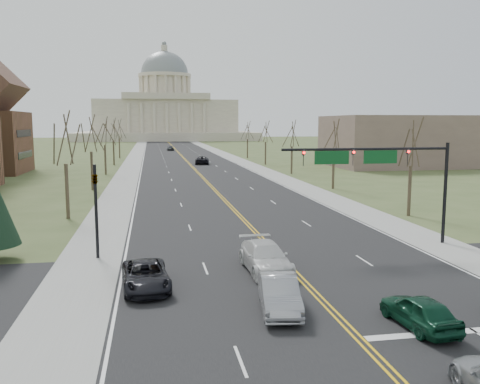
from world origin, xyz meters
name	(u,v)px	position (x,y,z in m)	size (l,w,h in m)	color
ground	(350,330)	(0.00, 0.00, 0.00)	(600.00, 600.00, 0.00)	#3F4F27
road	(183,157)	(0.00, 110.00, 0.01)	(20.00, 380.00, 0.01)	black
cross_road	(307,285)	(0.00, 6.00, 0.01)	(120.00, 14.00, 0.01)	black
sidewalk_left	(135,158)	(-12.00, 110.00, 0.01)	(4.00, 380.00, 0.03)	gray
sidewalk_right	(230,157)	(12.00, 110.00, 0.01)	(4.00, 380.00, 0.03)	gray
center_line	(183,157)	(0.00, 110.00, 0.01)	(0.42, 380.00, 0.01)	gold
edge_line_left	(144,158)	(-9.80, 110.00, 0.01)	(0.15, 380.00, 0.01)	silver
edge_line_right	(221,157)	(9.80, 110.00, 0.01)	(0.15, 380.00, 0.01)	silver
stop_bar	(473,330)	(5.00, -1.00, 0.01)	(9.50, 0.50, 0.01)	silver
capitol	(165,112)	(0.00, 249.91, 14.20)	(90.00, 60.00, 50.00)	beige
signal_mast	(379,164)	(7.45, 13.50, 5.76)	(12.12, 0.44, 7.20)	black
signal_left	(96,201)	(-11.50, 13.50, 3.71)	(0.32, 0.36, 6.00)	black
tree_r_0	(412,145)	(15.50, 24.00, 6.55)	(3.74, 3.74, 8.50)	#382D21
tree_l_0	(65,141)	(-15.50, 28.00, 6.94)	(3.96, 3.96, 9.00)	#382D21
tree_r_1	(334,139)	(15.50, 44.00, 6.55)	(3.74, 3.74, 8.50)	#382D21
tree_l_1	(91,136)	(-15.50, 48.00, 6.94)	(3.96, 3.96, 9.00)	#382D21
tree_r_2	(292,135)	(15.50, 64.00, 6.55)	(3.74, 3.74, 8.50)	#382D21
tree_l_2	(104,133)	(-15.50, 68.00, 6.94)	(3.96, 3.96, 9.00)	#382D21
tree_r_3	(266,133)	(15.50, 84.00, 6.55)	(3.74, 3.74, 8.50)	#382D21
tree_l_3	(113,131)	(-15.50, 88.00, 6.94)	(3.96, 3.96, 9.00)	#382D21
tree_r_4	(247,131)	(15.50, 104.00, 6.55)	(3.74, 3.74, 8.50)	#382D21
tree_l_4	(119,130)	(-15.50, 108.00, 6.94)	(3.96, 3.96, 9.00)	#382D21
bldg_right_mass	(394,141)	(40.00, 76.00, 5.00)	(25.00, 20.00, 10.00)	brown
car_nb_inner_lead	(419,311)	(2.94, -0.29, 0.72)	(1.67, 4.16, 1.42)	#0C3622
car_sb_inner_lead	(279,294)	(-2.37, 2.64, 0.79)	(1.65, 4.74, 1.56)	gray
car_sb_outer_lead	(146,276)	(-8.43, 6.83, 0.71)	(2.32, 5.03, 1.40)	black
car_sb_inner_second	(265,257)	(-1.62, 8.80, 0.84)	(2.32, 5.72, 1.66)	silver
car_far_nb	(202,160)	(2.59, 87.55, 0.85)	(2.78, 6.03, 1.68)	black
car_far_sb	(170,148)	(-1.92, 142.08, 0.82)	(1.90, 4.72, 1.61)	#474A4E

